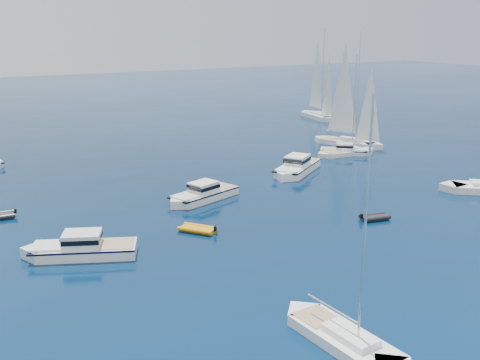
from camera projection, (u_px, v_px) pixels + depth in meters
name	position (u px, v px, depth m)	size (l,w,h in m)	color
motor_cruiser_centre	(202.00, 200.00, 60.86)	(2.93, 9.56, 2.51)	silver
motor_cruiser_far_r	(345.00, 154.00, 82.49)	(2.45, 8.00, 2.10)	white
motor_cruiser_far_l	(81.00, 256.00, 46.07)	(3.05, 9.96, 2.61)	silver
motor_cruiser_distant	(296.00, 173.00, 72.05)	(3.33, 10.89, 2.86)	white
sailboat_fore	(344.00, 345.00, 33.23)	(2.73, 10.50, 15.44)	white
sailboat_centre	(346.00, 155.00, 82.08)	(2.63, 10.13, 14.89)	silver
sailboat_sails_r	(347.00, 145.00, 88.64)	(3.19, 12.27, 18.04)	white
sailboat_sails_far	(318.00, 118.00, 114.49)	(3.25, 12.50, 18.37)	white
tender_yellow	(198.00, 231.00, 51.55)	(1.96, 3.56, 0.95)	orange
tender_grey_near	(375.00, 220.00, 54.71)	(1.68, 2.94, 0.95)	black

